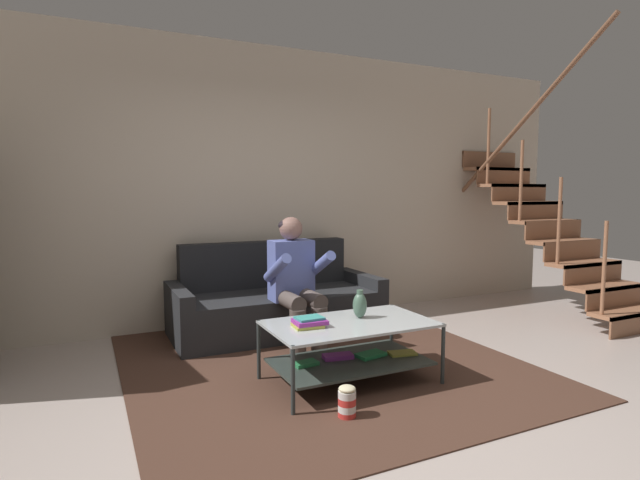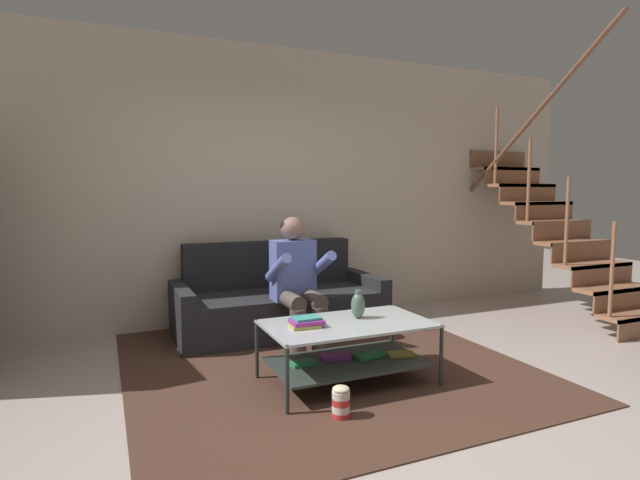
{
  "view_description": "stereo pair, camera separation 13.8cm",
  "coord_description": "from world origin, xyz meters",
  "px_view_note": "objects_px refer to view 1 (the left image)",
  "views": [
    {
      "loc": [
        -1.58,
        -2.64,
        1.39
      ],
      "look_at": [
        0.17,
        1.0,
        0.99
      ],
      "focal_mm": 28.0,
      "sensor_mm": 36.0,
      "label": 1
    },
    {
      "loc": [
        -1.45,
        -2.7,
        1.39
      ],
      "look_at": [
        0.17,
        1.0,
        0.99
      ],
      "focal_mm": 28.0,
      "sensor_mm": 36.0,
      "label": 2
    }
  ],
  "objects_px": {
    "person_seated_center": "(296,277)",
    "popcorn_tub": "(347,402)",
    "couch": "(275,303)",
    "coffee_table": "(350,343)",
    "vase": "(360,305)",
    "book_stack": "(309,322)"
  },
  "relations": [
    {
      "from": "couch",
      "to": "coffee_table",
      "type": "height_order",
      "value": "couch"
    },
    {
      "from": "person_seated_center",
      "to": "popcorn_tub",
      "type": "relative_size",
      "value": 5.63
    },
    {
      "from": "couch",
      "to": "book_stack",
      "type": "distance_m",
      "value": 1.51
    },
    {
      "from": "person_seated_center",
      "to": "popcorn_tub",
      "type": "xyz_separation_m",
      "value": [
        -0.27,
        -1.46,
        -0.52
      ]
    },
    {
      "from": "couch",
      "to": "person_seated_center",
      "type": "relative_size",
      "value": 1.74
    },
    {
      "from": "person_seated_center",
      "to": "book_stack",
      "type": "relative_size",
      "value": 4.85
    },
    {
      "from": "couch",
      "to": "person_seated_center",
      "type": "distance_m",
      "value": 0.63
    },
    {
      "from": "coffee_table",
      "to": "couch",
      "type": "bearing_deg",
      "value": 90.86
    },
    {
      "from": "book_stack",
      "to": "person_seated_center",
      "type": "bearing_deg",
      "value": 72.55
    },
    {
      "from": "coffee_table",
      "to": "book_stack",
      "type": "height_order",
      "value": "book_stack"
    },
    {
      "from": "person_seated_center",
      "to": "book_stack",
      "type": "bearing_deg",
      "value": -107.45
    },
    {
      "from": "popcorn_tub",
      "to": "coffee_table",
      "type": "bearing_deg",
      "value": 59.28
    },
    {
      "from": "couch",
      "to": "popcorn_tub",
      "type": "xyz_separation_m",
      "value": [
        -0.27,
        -1.99,
        -0.18
      ]
    },
    {
      "from": "couch",
      "to": "coffee_table",
      "type": "bearing_deg",
      "value": -89.14
    },
    {
      "from": "couch",
      "to": "book_stack",
      "type": "relative_size",
      "value": 8.44
    },
    {
      "from": "person_seated_center",
      "to": "popcorn_tub",
      "type": "bearing_deg",
      "value": -100.67
    },
    {
      "from": "vase",
      "to": "person_seated_center",
      "type": "bearing_deg",
      "value": 99.41
    },
    {
      "from": "vase",
      "to": "book_stack",
      "type": "xyz_separation_m",
      "value": [
        -0.44,
        -0.06,
        -0.07
      ]
    },
    {
      "from": "book_stack",
      "to": "popcorn_tub",
      "type": "xyz_separation_m",
      "value": [
        0.02,
        -0.52,
        -0.38
      ]
    },
    {
      "from": "vase",
      "to": "book_stack",
      "type": "bearing_deg",
      "value": -172.47
    },
    {
      "from": "coffee_table",
      "to": "popcorn_tub",
      "type": "height_order",
      "value": "coffee_table"
    },
    {
      "from": "book_stack",
      "to": "popcorn_tub",
      "type": "distance_m",
      "value": 0.64
    }
  ]
}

